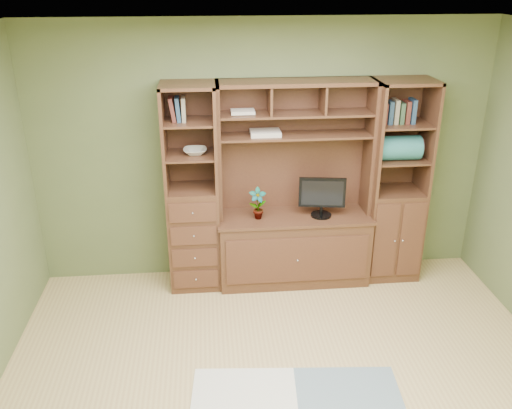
{
  "coord_description": "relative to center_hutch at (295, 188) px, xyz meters",
  "views": [
    {
      "loc": [
        -0.55,
        -3.1,
        2.98
      ],
      "look_at": [
        -0.14,
        1.2,
        1.1
      ],
      "focal_mm": 38.0,
      "sensor_mm": 36.0,
      "label": 1
    }
  ],
  "objects": [
    {
      "name": "room",
      "position": [
        -0.29,
        -1.73,
        0.28
      ],
      "size": [
        4.6,
        4.1,
        2.64
      ],
      "color": "tan",
      "rests_on": "ground"
    },
    {
      "name": "center_hutch",
      "position": [
        0.0,
        0.0,
        0.0
      ],
      "size": [
        1.54,
        0.53,
        2.05
      ],
      "primitive_type": "cube",
      "color": "#4C2B1A",
      "rests_on": "ground"
    },
    {
      "name": "left_tower",
      "position": [
        -1.0,
        0.04,
        0.0
      ],
      "size": [
        0.5,
        0.45,
        2.05
      ],
      "primitive_type": "cube",
      "color": "#4C2B1A",
      "rests_on": "ground"
    },
    {
      "name": "right_tower",
      "position": [
        1.02,
        0.04,
        0.0
      ],
      "size": [
        0.55,
        0.45,
        2.05
      ],
      "primitive_type": "cube",
      "color": "#4C2B1A",
      "rests_on": "ground"
    },
    {
      "name": "monitor",
      "position": [
        0.26,
        -0.03,
        -0.02
      ],
      "size": [
        0.48,
        0.27,
        0.56
      ],
      "primitive_type": "cube",
      "rotation": [
        0.0,
        0.0,
        -0.15
      ],
      "color": "black",
      "rests_on": "center_hutch"
    },
    {
      "name": "orchid",
      "position": [
        -0.37,
        -0.03,
        -0.14
      ],
      "size": [
        0.17,
        0.11,
        0.32
      ],
      "primitive_type": "imported",
      "color": "brown",
      "rests_on": "center_hutch"
    },
    {
      "name": "magazines",
      "position": [
        -0.29,
        0.09,
        0.54
      ],
      "size": [
        0.29,
        0.21,
        0.04
      ],
      "primitive_type": "cube",
      "color": "beige",
      "rests_on": "center_hutch"
    },
    {
      "name": "bowl",
      "position": [
        -0.95,
        0.04,
        0.39
      ],
      "size": [
        0.22,
        0.22,
        0.05
      ],
      "primitive_type": "imported",
      "color": "beige",
      "rests_on": "left_tower"
    },
    {
      "name": "blanket_teal",
      "position": [
        0.99,
        -0.01,
        0.38
      ],
      "size": [
        0.41,
        0.24,
        0.24
      ],
      "primitive_type": "cube",
      "color": "#2A6E6E",
      "rests_on": "right_tower"
    },
    {
      "name": "blanket_red",
      "position": [
        1.14,
        0.12,
        0.35
      ],
      "size": [
        0.32,
        0.18,
        0.18
      ],
      "primitive_type": "cube",
      "color": "brown",
      "rests_on": "right_tower"
    }
  ]
}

